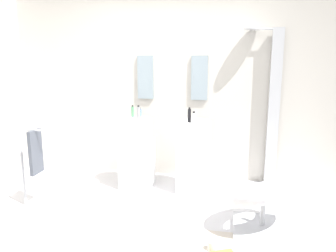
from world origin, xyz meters
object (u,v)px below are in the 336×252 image
object	(u,v)px
pedestal_sink_left	(137,152)
soap_bottle_black	(189,115)
lounge_chair	(264,197)
soap_bottle_grey	(139,113)
coffee_mug	(212,246)
soap_bottle_white	(194,118)
towel_rack	(33,154)
pedestal_sink_right	(194,156)
soap_bottle_clear	(189,115)
shower_column	(273,105)
soap_bottle_green	(133,112)
soap_bottle_blue	(140,113)

from	to	relation	value
pedestal_sink_left	soap_bottle_black	size ratio (longest dim) A/B	5.62
pedestal_sink_left	lounge_chair	world-z (taller)	pedestal_sink_left
pedestal_sink_left	soap_bottle_grey	size ratio (longest dim) A/B	5.44
coffee_mug	pedestal_sink_left	bearing A→B (deg)	128.62
soap_bottle_black	soap_bottle_white	xyz separation A→B (m)	(0.06, -0.03, -0.02)
towel_rack	lounge_chair	bearing A→B (deg)	-1.42
soap_bottle_grey	soap_bottle_white	bearing A→B (deg)	-3.35
pedestal_sink_right	soap_bottle_black	distance (m)	0.55
lounge_chair	soap_bottle_clear	bearing A→B (deg)	132.28
lounge_chair	soap_bottle_black	distance (m)	1.32
towel_rack	soap_bottle_clear	bearing A→B (deg)	28.86
shower_column	soap_bottle_green	size ratio (longest dim) A/B	13.01
pedestal_sink_right	shower_column	bearing A→B (deg)	23.56
coffee_mug	soap_bottle_grey	size ratio (longest dim) A/B	0.44
pedestal_sink_left	soap_bottle_green	distance (m)	0.54
pedestal_sink_right	soap_bottle_green	distance (m)	0.99
soap_bottle_black	pedestal_sink_left	bearing A→B (deg)	170.96
pedestal_sink_left	soap_bottle_green	world-z (taller)	soap_bottle_green
soap_bottle_green	soap_bottle_clear	bearing A→B (deg)	-2.01
shower_column	lounge_chair	size ratio (longest dim) A/B	1.86
lounge_chair	coffee_mug	distance (m)	0.72
lounge_chair	soap_bottle_white	world-z (taller)	soap_bottle_white
lounge_chair	pedestal_sink_right	bearing A→B (deg)	131.54
soap_bottle_blue	soap_bottle_white	size ratio (longest dim) A/B	0.91
towel_rack	soap_bottle_green	world-z (taller)	soap_bottle_green
towel_rack	soap_bottle_grey	bearing A→B (deg)	35.95
soap_bottle_black	lounge_chair	bearing A→B (deg)	-42.84
pedestal_sink_right	soap_bottle_blue	xyz separation A→B (m)	(-0.74, 0.11, 0.51)
pedestal_sink_left	pedestal_sink_right	xyz separation A→B (m)	(0.75, 0.00, 0.00)
lounge_chair	soap_bottle_grey	distance (m)	1.81
pedestal_sink_left	soap_bottle_clear	bearing A→B (deg)	5.52
soap_bottle_blue	soap_bottle_clear	xyz separation A→B (m)	(0.66, -0.05, 0.01)
lounge_chair	coffee_mug	xyz separation A→B (m)	(-0.46, -0.46, -0.30)
pedestal_sink_left	soap_bottle_green	size ratio (longest dim) A/B	6.44
pedestal_sink_right	soap_bottle_clear	xyz separation A→B (m)	(-0.08, 0.06, 0.52)
pedestal_sink_left	soap_bottle_white	bearing A→B (deg)	-10.28
pedestal_sink_left	coffee_mug	xyz separation A→B (m)	(1.09, -1.36, -0.41)
pedestal_sink_left	lounge_chair	xyz separation A→B (m)	(1.54, -0.89, -0.11)
soap_bottle_black	pedestal_sink_right	bearing A→B (deg)	65.00
pedestal_sink_right	shower_column	world-z (taller)	shower_column
coffee_mug	soap_bottle_white	distance (m)	1.57
shower_column	soap_bottle_blue	xyz separation A→B (m)	(-1.70, -0.31, -0.11)
coffee_mug	soap_bottle_blue	world-z (taller)	soap_bottle_blue
shower_column	soap_bottle_white	size ratio (longest dim) A/B	14.88
pedestal_sink_left	soap_bottle_grey	world-z (taller)	soap_bottle_grey
lounge_chair	soap_bottle_blue	distance (m)	1.94
soap_bottle_grey	coffee_mug	bearing A→B (deg)	-50.87
shower_column	soap_bottle_clear	size ratio (longest dim) A/B	14.97
soap_bottle_green	pedestal_sink_right	bearing A→B (deg)	-6.28
pedestal_sink_left	soap_bottle_clear	world-z (taller)	soap_bottle_clear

